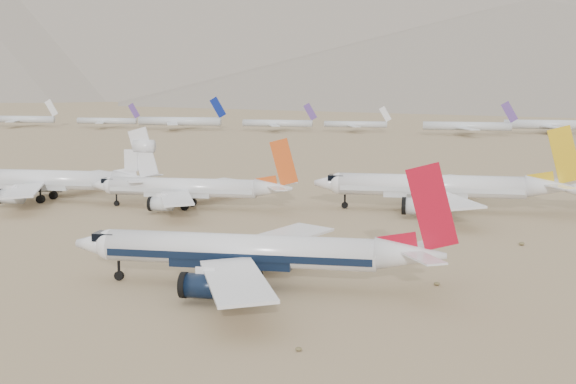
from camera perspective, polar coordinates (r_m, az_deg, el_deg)
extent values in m
plane|color=#816A4B|center=(111.70, -2.16, -6.26)|extent=(7000.00, 7000.00, 0.00)
cylinder|color=white|center=(107.28, -3.47, -4.14)|extent=(36.56, 4.32, 4.32)
cube|color=black|center=(107.40, -3.47, -4.42)|extent=(35.82, 4.39, 0.97)
sphere|color=white|center=(113.13, -12.49, -3.68)|extent=(4.32, 4.32, 4.32)
cube|color=black|center=(113.15, -12.81, -3.07)|extent=(3.02, 2.81, 1.08)
cone|color=white|center=(104.04, 8.71, -4.43)|extent=(9.14, 4.32, 4.32)
cube|color=white|center=(94.68, -3.73, -6.27)|extent=(14.12, 22.25, 0.68)
cube|color=white|center=(99.78, 9.65, -4.67)|extent=(5.80, 7.59, 0.26)
cylinder|color=black|center=(100.03, -5.87, -6.67)|extent=(5.08, 3.11, 3.11)
cube|color=white|center=(119.05, -0.62, -3.27)|extent=(14.12, 22.25, 0.68)
cube|color=white|center=(107.99, 9.75, -3.69)|extent=(5.80, 7.59, 0.26)
cylinder|color=black|center=(116.85, -3.33, -4.48)|extent=(5.08, 3.11, 3.11)
cube|color=#AA0A1F|center=(102.81, 10.20, -1.03)|extent=(6.93, 0.35, 11.42)
cylinder|color=black|center=(113.66, -11.92, -5.84)|extent=(1.30, 0.54, 1.30)
cylinder|color=black|center=(105.01, -3.05, -6.69)|extent=(1.81, 1.08, 1.81)
cylinder|color=black|center=(110.71, -2.29, -5.91)|extent=(1.81, 1.08, 1.81)
cylinder|color=white|center=(170.31, 10.12, 0.45)|extent=(38.47, 4.68, 4.68)
cube|color=silver|center=(170.39, 10.12, 0.25)|extent=(37.70, 4.75, 1.05)
sphere|color=white|center=(171.62, 3.69, 0.61)|extent=(4.68, 4.68, 4.68)
cube|color=black|center=(171.55, 3.46, 1.04)|extent=(3.27, 3.04, 1.17)
cone|color=white|center=(171.64, 18.08, 0.35)|extent=(9.62, 4.68, 4.68)
cube|color=white|center=(156.99, 11.12, -0.53)|extent=(14.86, 23.41, 0.72)
cube|color=white|center=(167.45, 18.91, 0.33)|extent=(6.11, 7.98, 0.28)
cylinder|color=silver|center=(161.35, 9.29, -1.01)|extent=(5.34, 3.37, 3.37)
cube|color=white|center=(183.85, 11.10, 0.72)|extent=(14.86, 23.41, 0.72)
cube|color=white|center=(176.18, 18.52, 0.71)|extent=(6.11, 7.98, 0.28)
cylinder|color=silver|center=(180.17, 9.46, -0.06)|extent=(5.34, 3.37, 3.37)
cube|color=gold|center=(171.28, 19.07, 2.53)|extent=(7.29, 0.37, 12.01)
cylinder|color=black|center=(172.15, 4.06, -0.94)|extent=(1.40, 0.58, 1.40)
cylinder|color=black|center=(167.70, 10.61, -1.20)|extent=(1.96, 1.17, 1.96)
cylinder|color=black|center=(174.16, 10.63, -0.86)|extent=(1.96, 1.17, 1.96)
cylinder|color=white|center=(173.05, -7.51, 0.34)|extent=(32.23, 3.94, 3.94)
cube|color=silver|center=(173.12, -7.51, 0.18)|extent=(31.59, 4.00, 0.89)
sphere|color=white|center=(178.77, -12.42, 0.47)|extent=(3.94, 3.94, 3.94)
cube|color=black|center=(178.86, -12.60, 0.81)|extent=(2.76, 2.56, 0.98)
cone|color=white|center=(167.83, -1.04, 0.27)|extent=(8.06, 3.94, 3.94)
cube|color=white|center=(161.69, -7.93, -0.46)|extent=(12.45, 19.62, 0.61)
cube|color=white|center=(163.83, -0.78, 0.25)|extent=(5.12, 6.69, 0.24)
cylinder|color=silver|center=(166.53, -8.94, -0.85)|extent=(4.48, 2.84, 2.84)
cube|color=white|center=(183.15, -5.65, 0.58)|extent=(12.45, 19.62, 0.61)
cube|color=white|center=(171.07, -0.27, 0.59)|extent=(5.12, 6.69, 0.24)
cylinder|color=silver|center=(181.46, -7.24, -0.08)|extent=(4.48, 2.84, 2.84)
cube|color=#D04D18|center=(166.71, -0.29, 2.15)|extent=(6.11, 0.32, 10.07)
cylinder|color=black|center=(178.94, -12.09, -0.79)|extent=(1.18, 0.49, 1.18)
cylinder|color=black|center=(170.58, -7.35, -1.03)|extent=(1.65, 0.98, 1.65)
cylinder|color=black|center=(175.76, -6.79, -0.75)|extent=(1.65, 0.98, 1.65)
cylinder|color=white|center=(189.99, -17.21, 0.87)|extent=(36.11, 4.32, 4.32)
cube|color=silver|center=(190.06, -17.20, 0.71)|extent=(35.38, 4.39, 0.97)
cone|color=white|center=(180.55, -10.95, 0.83)|extent=(9.03, 4.32, 4.32)
cube|color=white|center=(177.72, -18.32, 0.10)|extent=(13.94, 21.97, 0.67)
cube|color=white|center=(176.00, -10.93, 0.82)|extent=(5.73, 7.49, 0.26)
cylinder|color=silver|center=(183.60, -19.03, -0.30)|extent=(5.01, 3.11, 3.11)
cube|color=white|center=(200.06, -14.79, 1.09)|extent=(13.94, 21.97, 0.67)
cube|color=white|center=(183.69, -9.97, 1.15)|extent=(5.73, 7.49, 0.26)
cylinder|color=silver|center=(199.07, -16.49, 0.43)|extent=(5.01, 3.11, 3.11)
cube|color=white|center=(178.97, -10.26, 2.79)|extent=(6.84, 0.35, 11.28)
cylinder|color=white|center=(178.76, -10.19, 3.23)|extent=(4.51, 2.80, 2.80)
cylinder|color=black|center=(187.18, -17.19, -0.49)|extent=(1.82, 1.08, 1.82)
cylinder|color=black|center=(192.48, -16.34, -0.23)|extent=(1.82, 1.08, 1.82)
cylinder|color=silver|center=(484.85, -18.42, 4.93)|extent=(39.74, 3.93, 3.93)
cube|color=white|center=(475.72, -16.48, 5.76)|extent=(7.91, 0.39, 9.97)
cube|color=silver|center=(475.94, -19.02, 4.78)|extent=(10.47, 18.29, 0.39)
cube|color=silver|center=(493.87, -17.84, 4.94)|extent=(10.47, 18.29, 0.39)
cylinder|color=silver|center=(459.29, -12.77, 4.96)|extent=(34.44, 3.40, 3.40)
cube|color=#563885|center=(452.78, -10.90, 5.70)|extent=(6.86, 0.34, 8.64)
cube|color=silver|center=(451.18, -13.22, 4.82)|extent=(9.07, 15.86, 0.34)
cube|color=silver|center=(467.49, -12.33, 4.96)|extent=(9.07, 15.86, 0.34)
cylinder|color=silver|center=(437.05, -7.72, 5.01)|extent=(45.73, 4.52, 4.52)
cube|color=navy|center=(430.34, -5.01, 6.02)|extent=(9.11, 0.45, 11.47)
cube|color=silver|center=(425.90, -8.23, 4.83)|extent=(12.05, 21.05, 0.45)
cube|color=silver|center=(448.30, -7.24, 5.00)|extent=(12.05, 21.05, 0.45)
cylinder|color=silver|center=(421.96, -0.76, 4.91)|extent=(37.02, 3.66, 3.66)
cube|color=#563885|center=(418.49, 1.59, 5.73)|extent=(7.37, 0.37, 9.28)
cube|color=silver|center=(412.63, -1.03, 4.76)|extent=(9.75, 17.04, 0.37)
cube|color=silver|center=(431.36, -0.50, 4.91)|extent=(9.75, 17.04, 0.37)
cylinder|color=silver|center=(417.64, 4.82, 4.82)|extent=(32.55, 3.22, 3.22)
cube|color=white|center=(416.02, 6.94, 5.53)|extent=(6.48, 0.32, 8.17)
cube|color=silver|center=(409.30, 4.69, 4.69)|extent=(8.58, 14.99, 0.32)
cube|color=silver|center=(426.03, 4.94, 4.82)|extent=(8.58, 14.99, 0.32)
cylinder|color=silver|center=(401.84, 12.60, 4.60)|extent=(42.27, 4.18, 4.18)
cube|color=#563885|center=(402.58, 15.48, 5.51)|extent=(8.42, 0.42, 10.60)
cube|color=silver|center=(390.97, 12.64, 4.41)|extent=(11.14, 19.46, 0.42)
cube|color=silver|center=(412.80, 12.56, 4.60)|extent=(11.14, 19.46, 0.42)
cylinder|color=silver|center=(422.91, 18.28, 4.58)|extent=(46.81, 4.63, 4.63)
cube|color=silver|center=(410.95, 18.49, 4.38)|extent=(12.33, 21.55, 0.46)
cube|color=silver|center=(434.95, 18.08, 4.58)|extent=(12.33, 21.55, 0.46)
cone|color=slate|center=(1862.35, -15.74, 11.57)|extent=(1800.00, 1800.00, 300.00)
cone|color=slate|center=(1597.74, 17.51, 11.04)|extent=(1824.00, 1824.00, 240.00)
cone|color=slate|center=(1212.64, 17.08, 9.75)|extent=(1260.00, 1260.00, 140.00)
ellipsoid|color=brown|center=(134.61, -13.48, -3.87)|extent=(0.98, 0.98, 0.54)
ellipsoid|color=brown|center=(83.56, 0.76, -11.10)|extent=(0.70, 0.70, 0.39)
ellipsoid|color=brown|center=(110.45, 10.54, -6.42)|extent=(0.84, 0.84, 0.46)
ellipsoid|color=brown|center=(139.68, 16.28, -3.54)|extent=(0.98, 0.98, 0.54)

